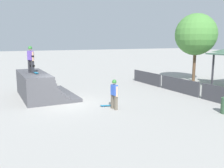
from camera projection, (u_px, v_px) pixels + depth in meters
name	position (u px, v px, depth m)	size (l,w,h in m)	color
ground_plane	(64.00, 104.00, 15.30)	(160.00, 160.00, 0.00)	#A3A09B
quarter_pipe_ramp	(39.00, 87.00, 16.87)	(5.17, 3.33, 1.70)	#4C4C51
skater_on_deck	(31.00, 58.00, 16.35)	(0.76, 0.43, 1.77)	#2D2D33
skateboard_on_deck	(36.00, 73.00, 16.09)	(0.79, 0.23, 0.09)	red
bystander_walking	(114.00, 92.00, 13.91)	(0.67, 0.26, 1.69)	#6B6051
skateboard_on_ground	(107.00, 105.00, 14.64)	(0.42, 0.86, 0.09)	blue
barrier_fence	(179.00, 85.00, 18.51)	(12.44, 0.12, 1.05)	#3D3D42
tree_far_back	(196.00, 35.00, 23.03)	(3.83, 3.83, 6.27)	brown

